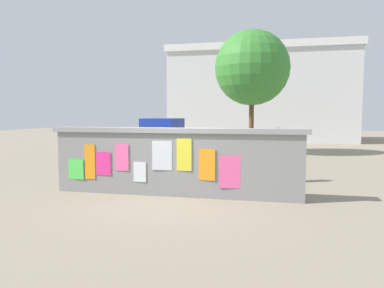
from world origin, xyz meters
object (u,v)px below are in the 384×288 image
(tree_roadside, at_px, (252,68))
(person_bystander, at_px, (181,151))
(motorcycle, at_px, (236,171))
(person_walking, at_px, (277,149))
(bicycle_near, at_px, (118,169))
(auto_rickshaw_truck, at_px, (189,145))

(tree_roadside, bearing_deg, person_bystander, -99.46)
(motorcycle, height_order, person_bystander, person_bystander)
(motorcycle, distance_m, person_walking, 1.63)
(tree_roadside, bearing_deg, bicycle_near, -112.35)
(motorcycle, distance_m, tree_roadside, 9.51)
(motorcycle, relative_size, bicycle_near, 1.11)
(person_walking, bearing_deg, bicycle_near, -169.98)
(auto_rickshaw_truck, xyz_separation_m, tree_roadside, (1.89, 5.83, 3.39))
(bicycle_near, height_order, person_bystander, person_bystander)
(person_bystander, distance_m, tree_roadside, 9.40)
(person_walking, distance_m, person_bystander, 2.84)
(person_bystander, bearing_deg, tree_roadside, 80.54)
(motorcycle, height_order, person_walking, person_walking)
(person_walking, bearing_deg, motorcycle, -135.06)
(auto_rickshaw_truck, height_order, motorcycle, auto_rickshaw_truck)
(auto_rickshaw_truck, bearing_deg, motorcycle, -55.39)
(auto_rickshaw_truck, relative_size, tree_roadside, 0.60)
(auto_rickshaw_truck, bearing_deg, tree_roadside, 71.99)
(bicycle_near, bearing_deg, person_walking, 10.02)
(person_walking, height_order, person_bystander, same)
(motorcycle, bearing_deg, bicycle_near, 175.71)
(person_bystander, bearing_deg, motorcycle, -0.84)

